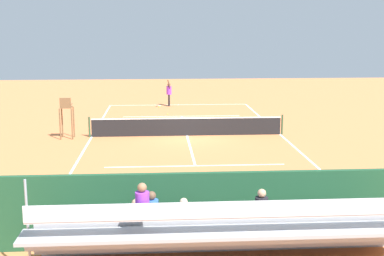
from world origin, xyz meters
name	(u,v)px	position (x,y,z in m)	size (l,w,h in m)	color
ground_plane	(187,136)	(0.00, 0.00, 0.00)	(60.00, 60.00, 0.00)	#D17542
court_line_markings	(187,135)	(0.00, -0.04, 0.00)	(10.10, 22.20, 0.01)	white
tennis_net	(187,126)	(0.00, 0.00, 0.50)	(10.30, 0.10, 1.07)	black
backdrop_wall	(217,209)	(0.00, 14.00, 1.00)	(18.00, 0.16, 2.00)	#1E4C2D
bleacher_stand	(220,232)	(0.10, 15.34, 0.91)	(9.06, 2.40, 2.48)	#9EA0A5
umpire_chair	(66,113)	(6.20, 0.29, 1.31)	(0.67, 0.67, 2.14)	brown
courtside_bench	(327,212)	(-3.18, 13.27, 0.56)	(1.80, 0.40, 0.93)	#33383D
equipment_bag	(259,229)	(-1.24, 13.40, 0.18)	(0.90, 0.36, 0.36)	#B22D2D
tennis_player	(169,92)	(0.70, -10.45, 1.02)	(0.36, 0.53, 1.93)	black
tennis_racket	(160,106)	(1.40, -10.53, 0.01)	(0.52, 0.51, 0.03)	black
tennis_ball_near	(159,107)	(1.46, -9.84, 0.03)	(0.07, 0.07, 0.07)	#CCDB33
tennis_ball_far	(168,114)	(0.88, -6.76, 0.03)	(0.07, 0.07, 0.07)	#CCDB33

